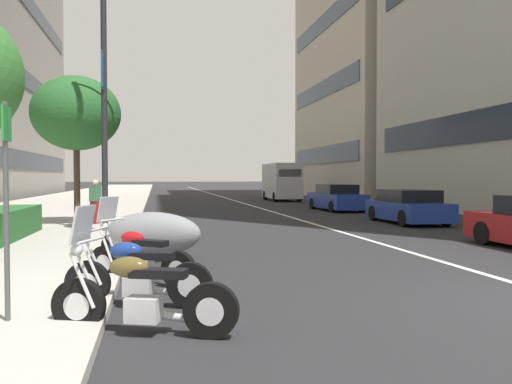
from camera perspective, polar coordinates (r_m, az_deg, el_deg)
name	(u,v)px	position (r m, az deg, el deg)	size (l,w,h in m)	color
sidewalk_right_plaza	(76,203)	(36.10, -19.70, -1.15)	(160.00, 9.36, 0.15)	#B2ADA3
lane_centre_stripe	(230,199)	(41.15, -2.96, -0.82)	(110.00, 0.16, 0.01)	silver
motorcycle_nearest_camera	(140,297)	(5.99, -12.99, -11.48)	(0.92, 2.11, 1.47)	black
motorcycle_under_tarp	(137,277)	(7.26, -13.32, -9.34)	(0.80, 2.03, 1.09)	black
motorcycle_by_sign_pole	(139,258)	(8.76, -13.13, -7.32)	(1.33, 1.78, 1.46)	black
motorcycle_mid_row	(152,234)	(11.19, -11.72, -4.66)	(1.47, 2.29, 1.04)	gray
car_mid_block_traffic	(408,207)	(20.58, 16.78, -1.64)	(4.19, 1.96, 1.31)	navy
car_following_behind	(336,198)	(27.48, 9.08, -0.71)	(4.61, 1.91, 1.41)	navy
delivery_van_ahead	(282,181)	(38.72, 2.91, 1.25)	(5.08, 2.10, 2.84)	#B7B7BC
parking_sign_by_curb	(6,189)	(6.41, -26.39, 0.28)	(0.32, 0.06, 2.51)	#47494C
street_lamp_with_banners	(116,60)	(16.54, -15.59, 14.21)	(1.26, 2.54, 8.83)	#232326
street_tree_by_lamp_post	(76,114)	(19.22, -19.65, 8.34)	(3.10, 3.10, 5.24)	#473323
pedestrian_on_plaza	(95,202)	(18.76, -17.70, -1.04)	(0.47, 0.41, 1.56)	maroon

